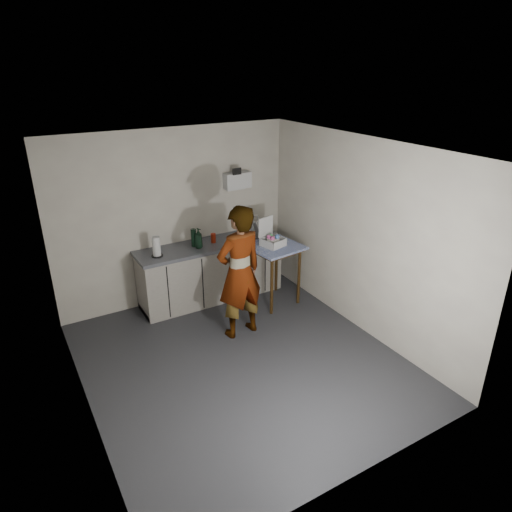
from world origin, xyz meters
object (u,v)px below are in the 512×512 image
kitchen_counter (211,273)px  paper_towel (156,247)px  dish_rack (252,232)px  bakery_box (272,240)px  dark_bottle (194,238)px  side_table (275,253)px  standing_man (240,273)px  soda_can (213,238)px  soap_bottle (198,238)px

kitchen_counter → paper_towel: size_ratio=7.78×
dish_rack → bakery_box: (0.04, -0.54, 0.05)m
kitchen_counter → dark_bottle: (-0.25, 0.02, 0.62)m
kitchen_counter → side_table: size_ratio=2.41×
side_table → paper_towel: 1.71m
kitchen_counter → standing_man: (-0.10, -1.11, 0.48)m
kitchen_counter → soda_can: (0.07, 0.01, 0.55)m
dish_rack → bakery_box: size_ratio=0.95×
soap_bottle → dark_bottle: soap_bottle is taller
side_table → paper_towel: (-1.61, 0.54, 0.24)m
dish_rack → kitchen_counter: bearing=177.2°
dish_rack → standing_man: bearing=-126.5°
dish_rack → paper_towel: bearing=-178.9°
bakery_box → soap_bottle: bearing=137.7°
standing_man → soda_can: size_ratio=12.86×
soap_bottle → soda_can: size_ratio=2.12×
soap_bottle → dark_bottle: size_ratio=1.12×
dark_bottle → bakery_box: bearing=-31.1°
standing_man → paper_towel: size_ratio=6.30×
dark_bottle → dish_rack: size_ratio=0.68×
soap_bottle → dish_rack: (0.91, 0.04, -0.09)m
kitchen_counter → soda_can: 0.56m
side_table → bakery_box: (-0.03, 0.02, 0.21)m
soda_can → paper_towel: size_ratio=0.49×
standing_man → paper_towel: 1.29m
side_table → dish_rack: 0.59m
paper_towel → dish_rack: (1.54, 0.03, -0.07)m
side_table → standing_man: 1.01m
kitchen_counter → standing_man: bearing=-95.1°
side_table → dark_bottle: (-1.01, 0.62, 0.23)m
soda_can → dish_rack: size_ratio=0.36×
kitchen_counter → bakery_box: (0.74, -0.58, 0.59)m
dark_bottle → dish_rack: 0.95m
dark_bottle → bakery_box: 1.15m
side_table → soda_can: soda_can is taller
side_table → dark_bottle: dark_bottle is taller
soap_bottle → dish_rack: bearing=2.5°
bakery_box → standing_man: bearing=-161.7°
bakery_box → dish_rack: bearing=79.3°
soda_can → dish_rack: (0.64, -0.05, -0.01)m
paper_towel → bakery_box: 1.66m
kitchen_counter → paper_towel: paper_towel is taller
side_table → bakery_box: 0.21m
soap_bottle → dish_rack: size_ratio=0.77×
soap_bottle → bakery_box: bearing=-27.9°
soda_can → dish_rack: 0.64m
kitchen_counter → dish_rack: 0.89m
soap_bottle → bakery_box: 1.07m
standing_man → paper_towel: bearing=-60.4°
side_table → dish_rack: bearing=89.6°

